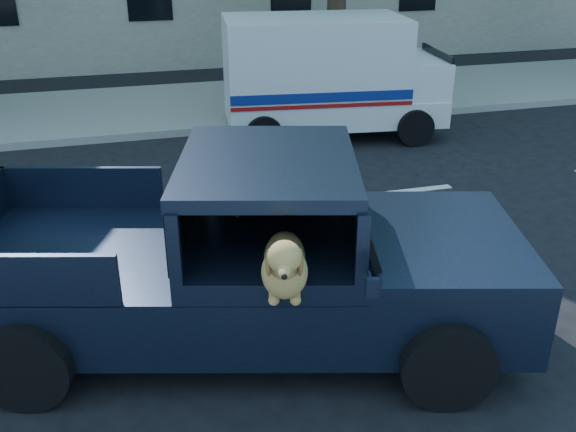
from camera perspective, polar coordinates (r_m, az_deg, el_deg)
name	(u,v)px	position (r m, az deg, el deg)	size (l,w,h in m)	color
ground	(174,365)	(6.42, -10.12, -12.91)	(120.00, 120.00, 0.00)	black
far_sidewalk	(127,111)	(14.81, -14.16, 9.07)	(60.00, 4.00, 0.15)	gray
lane_stripes	(282,205)	(9.62, -0.53, 0.98)	(21.60, 0.14, 0.01)	silver
pickup_truck	(234,280)	(6.39, -4.79, -5.69)	(5.74, 3.48, 1.93)	black
mail_truck	(328,85)	(12.73, 3.58, 11.56)	(4.35, 2.54, 2.27)	silver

